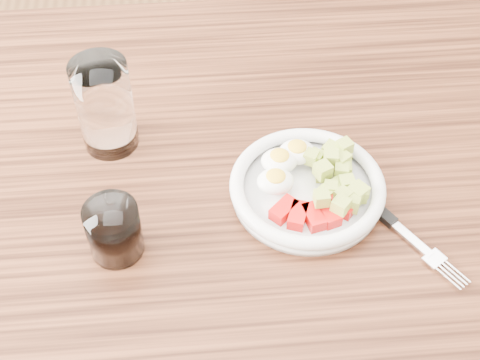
% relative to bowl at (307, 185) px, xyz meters
% --- Properties ---
extents(dining_table, '(1.50, 0.90, 0.77)m').
position_rel_bowl_xyz_m(dining_table, '(-0.08, -0.00, -0.12)').
color(dining_table, brown).
rests_on(dining_table, ground).
extents(bowl, '(0.20, 0.20, 0.05)m').
position_rel_bowl_xyz_m(bowl, '(0.00, 0.00, 0.00)').
color(bowl, white).
rests_on(bowl, dining_table).
extents(fork, '(0.13, 0.19, 0.01)m').
position_rel_bowl_xyz_m(fork, '(0.09, -0.04, -0.01)').
color(fork, black).
rests_on(fork, dining_table).
extents(water_glass, '(0.07, 0.07, 0.13)m').
position_rel_bowl_xyz_m(water_glass, '(-0.25, 0.12, 0.05)').
color(water_glass, white).
rests_on(water_glass, dining_table).
extents(coffee_glass, '(0.06, 0.06, 0.07)m').
position_rel_bowl_xyz_m(coffee_glass, '(-0.24, -0.06, 0.02)').
color(coffee_glass, white).
rests_on(coffee_glass, dining_table).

